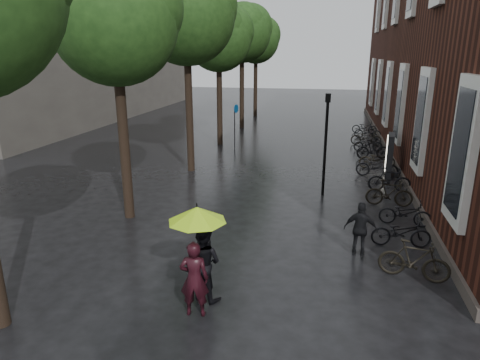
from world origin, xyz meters
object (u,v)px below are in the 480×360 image
(pedestrian_walking, at_px, (361,229))
(parked_bicycles, at_px, (378,162))
(person_black, at_px, (204,263))
(ad_lightbox, at_px, (389,155))
(lamp_post, at_px, (326,135))
(person_burgundy, at_px, (194,279))

(pedestrian_walking, xyz_separation_m, parked_bicycles, (1.30, 8.87, -0.30))
(person_black, relative_size, parked_bicycles, 0.08)
(ad_lightbox, height_order, lamp_post, lamp_post)
(lamp_post, bearing_deg, pedestrian_walking, -77.79)
(pedestrian_walking, xyz_separation_m, ad_lightbox, (1.70, 8.25, 0.19))
(lamp_post, bearing_deg, ad_lightbox, 49.80)
(parked_bicycles, relative_size, ad_lightbox, 11.02)
(parked_bicycles, bearing_deg, ad_lightbox, -57.42)
(person_black, distance_m, parked_bicycles, 12.70)
(person_black, xyz_separation_m, pedestrian_walking, (3.51, 2.88, -0.11))
(person_burgundy, distance_m, person_black, 0.66)
(person_burgundy, relative_size, pedestrian_walking, 1.10)
(person_black, height_order, lamp_post, lamp_post)
(ad_lightbox, xyz_separation_m, lamp_post, (-2.77, -3.28, 1.40))
(ad_lightbox, bearing_deg, person_burgundy, -106.60)
(person_black, height_order, ad_lightbox, ad_lightbox)
(person_burgundy, distance_m, parked_bicycles, 13.32)
(person_burgundy, height_order, pedestrian_walking, person_burgundy)
(person_burgundy, xyz_separation_m, parked_bicycles, (4.82, 12.41, -0.37))
(person_black, relative_size, lamp_post, 0.45)
(pedestrian_walking, relative_size, parked_bicycles, 0.07)
(person_black, bearing_deg, pedestrian_walking, -121.26)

